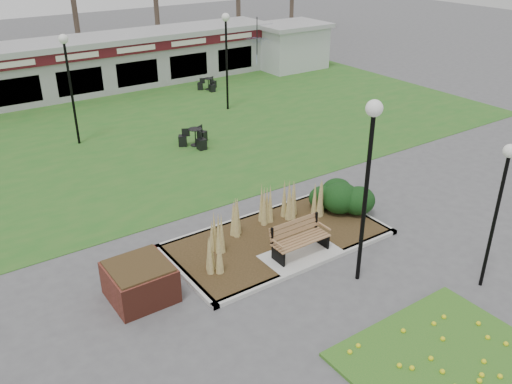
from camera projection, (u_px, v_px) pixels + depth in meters
ground at (304, 260)px, 15.03m from camera, size 100.00×100.00×0.00m
lawn at (132, 135)px, 23.88m from camera, size 34.00×16.00×0.02m
flower_bed at (440, 355)px, 11.61m from camera, size 4.20×3.00×0.16m
planting_bed at (309, 216)px, 16.51m from camera, size 6.75×3.40×1.27m
park_bench at (299, 238)px, 14.95m from camera, size 1.70×0.66×0.93m
brick_planter at (140, 281)px, 13.32m from camera, size 1.50×1.50×0.95m
food_pavilion at (70, 67)px, 29.11m from camera, size 24.60×3.40×2.90m
service_hut at (291, 45)px, 34.55m from camera, size 4.40×3.40×2.83m
lamp_post_near_left at (370, 154)px, 12.68m from camera, size 0.40×0.40×4.84m
lamp_post_near_right at (502, 186)px, 12.73m from camera, size 0.32×0.32×3.88m
lamp_post_mid_left at (67, 66)px, 21.54m from camera, size 0.38×0.38×4.55m
lamp_post_mid_right at (226, 41)px, 25.80m from camera, size 0.39×0.39×4.67m
bistro_set_b at (196, 140)px, 22.67m from camera, size 1.38×1.21×0.73m
bistro_set_d at (209, 86)px, 30.39m from camera, size 1.20×1.09×0.64m
patio_umbrella at (257, 51)px, 32.73m from camera, size 2.25×2.28×2.38m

